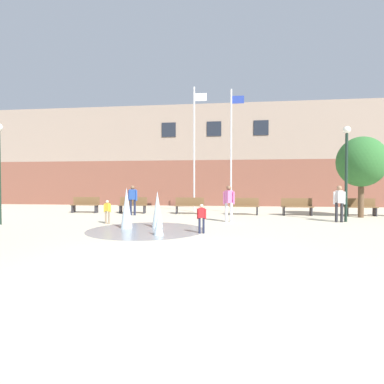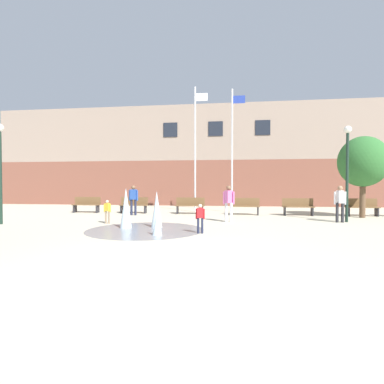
{
  "view_description": "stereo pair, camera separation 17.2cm",
  "coord_description": "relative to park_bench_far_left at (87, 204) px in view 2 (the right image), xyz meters",
  "views": [
    {
      "loc": [
        1.05,
        -5.84,
        1.64
      ],
      "look_at": [
        -0.56,
        7.59,
        1.3
      ],
      "focal_mm": 28.0,
      "sensor_mm": 36.0,
      "label": 1
    },
    {
      "loc": [
        1.22,
        -5.82,
        1.64
      ],
      "look_at": [
        -0.56,
        7.59,
        1.3
      ],
      "focal_mm": 28.0,
      "sensor_mm": 36.0,
      "label": 2
    }
  ],
  "objects": [
    {
      "name": "ground_plane",
      "position": [
        7.18,
        -10.67,
        -0.48
      ],
      "size": [
        100.0,
        100.0,
        0.0
      ],
      "primitive_type": "plane",
      "color": "#BCB299"
    },
    {
      "name": "library_building",
      "position": [
        7.18,
        9.38,
        3.43
      ],
      "size": [
        36.0,
        6.05,
        7.81
      ],
      "color": "brown",
      "rests_on": "ground"
    },
    {
      "name": "splash_fountain",
      "position": [
        5.14,
        -5.8,
        0.08
      ],
      "size": [
        4.22,
        4.22,
        1.51
      ],
      "color": "gray",
      "rests_on": "ground"
    },
    {
      "name": "park_bench_far_left",
      "position": [
        0.0,
        0.0,
        0.0
      ],
      "size": [
        1.6,
        0.44,
        0.91
      ],
      "color": "#28282D",
      "rests_on": "ground"
    },
    {
      "name": "park_bench_left_of_flagpoles",
      "position": [
        2.84,
        0.04,
        0.0
      ],
      "size": [
        1.6,
        0.44,
        0.91
      ],
      "color": "#28282D",
      "rests_on": "ground"
    },
    {
      "name": "park_bench_under_left_flagpole",
      "position": [
        6.11,
        -0.01,
        0.0
      ],
      "size": [
        1.6,
        0.44,
        0.91
      ],
      "color": "#28282D",
      "rests_on": "ground"
    },
    {
      "name": "park_bench_center",
      "position": [
        9.1,
        -0.1,
        0.0
      ],
      "size": [
        1.6,
        0.44,
        0.91
      ],
      "color": "#28282D",
      "rests_on": "ground"
    },
    {
      "name": "park_bench_under_right_flagpole",
      "position": [
        11.89,
        -0.1,
        0.0
      ],
      "size": [
        1.6,
        0.44,
        0.91
      ],
      "color": "#28282D",
      "rests_on": "ground"
    },
    {
      "name": "park_bench_far_right",
      "position": [
        15.12,
        0.05,
        0.0
      ],
      "size": [
        1.6,
        0.44,
        0.91
      ],
      "color": "#28282D",
      "rests_on": "ground"
    },
    {
      "name": "teen_by_trashcan",
      "position": [
        3.21,
        -1.1,
        0.45
      ],
      "size": [
        0.5,
        0.23,
        1.59
      ],
      "rotation": [
        0.0,
        0.0,
        -0.08
      ],
      "color": "#1E233D",
      "rests_on": "ground"
    },
    {
      "name": "child_running",
      "position": [
        3.24,
        -4.56,
        0.1
      ],
      "size": [
        0.31,
        0.19,
        0.99
      ],
      "rotation": [
        0.0,
        0.0,
        2.79
      ],
      "color": "#89755B",
      "rests_on": "ground"
    },
    {
      "name": "adult_watching",
      "position": [
        8.28,
        -3.38,
        0.45
      ],
      "size": [
        0.5,
        0.39,
        1.59
      ],
      "rotation": [
        0.0,
        0.0,
        -2.28
      ],
      "color": "silver",
      "rests_on": "ground"
    },
    {
      "name": "child_in_fountain",
      "position": [
        7.36,
        -6.55,
        0.1
      ],
      "size": [
        0.31,
        0.13,
        0.99
      ],
      "rotation": [
        0.0,
        0.0,
        -3.09
      ],
      "color": "#1E233D",
      "rests_on": "ground"
    },
    {
      "name": "adult_near_bench",
      "position": [
        13.04,
        -2.88,
        0.45
      ],
      "size": [
        0.5,
        0.35,
        1.59
      ],
      "rotation": [
        0.0,
        0.0,
        -1.54
      ],
      "color": "#28282D",
      "rests_on": "ground"
    },
    {
      "name": "flagpole_left",
      "position": [
        6.25,
        1.39,
        3.5
      ],
      "size": [
        0.8,
        0.1,
        7.48
      ],
      "color": "silver",
      "rests_on": "ground"
    },
    {
      "name": "flagpole_right",
      "position": [
        8.45,
        1.39,
        3.39
      ],
      "size": [
        0.8,
        0.1,
        7.26
      ],
      "color": "silver",
      "rests_on": "ground"
    },
    {
      "name": "lamp_post_left_lane",
      "position": [
        -1.03,
        -5.33,
        2.2
      ],
      "size": [
        0.32,
        0.32,
        4.13
      ],
      "color": "#192D23",
      "rests_on": "ground"
    },
    {
      "name": "lamp_post_right_lane",
      "position": [
        13.39,
        -2.7,
        2.23
      ],
      "size": [
        0.32,
        0.32,
        4.18
      ],
      "color": "#192D23",
      "rests_on": "ground"
    },
    {
      "name": "street_tree_near_building",
      "position": [
        14.81,
        -0.77,
        2.27
      ],
      "size": [
        2.33,
        2.33,
        4.01
      ],
      "color": "brown",
      "rests_on": "ground"
    }
  ]
}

